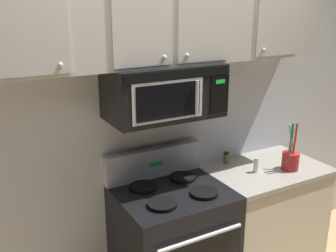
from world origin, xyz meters
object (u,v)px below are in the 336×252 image
(stove_range, at_px, (172,246))
(over_range_microwave, at_px, (164,91))
(utensil_crock_red, at_px, (291,159))
(spice_jar, at_px, (226,158))
(salt_shaker, at_px, (256,165))

(stove_range, distance_m, over_range_microwave, 1.11)
(utensil_crock_red, bearing_deg, spice_jar, 135.83)
(utensil_crock_red, bearing_deg, over_range_microwave, 166.52)
(over_range_microwave, bearing_deg, salt_shaker, -11.71)
(salt_shaker, bearing_deg, over_range_microwave, 168.29)
(stove_range, relative_size, utensil_crock_red, 2.88)
(salt_shaker, height_order, spice_jar, salt_shaker)
(stove_range, xyz_separation_m, spice_jar, (0.62, 0.22, 0.48))
(stove_range, distance_m, spice_jar, 0.82)
(stove_range, bearing_deg, utensil_crock_red, -6.86)
(salt_shaker, bearing_deg, utensil_crock_red, -18.05)
(stove_range, height_order, salt_shaker, stove_range)
(stove_range, xyz_separation_m, over_range_microwave, (-0.00, 0.12, 1.11))
(over_range_microwave, bearing_deg, stove_range, -89.86)
(utensil_crock_red, relative_size, spice_jar, 4.19)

